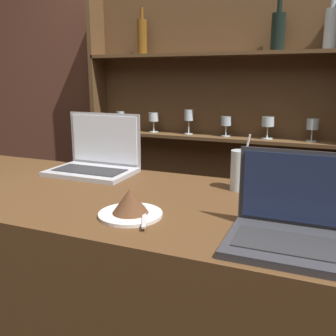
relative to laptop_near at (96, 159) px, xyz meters
name	(u,v)px	position (x,y,z in m)	size (l,w,h in m)	color
bar_counter	(143,334)	(0.32, -0.24, -0.57)	(2.00, 0.69, 1.04)	#4C3019
back_wall	(232,89)	(0.32, 1.02, 0.26)	(7.00, 0.06, 2.70)	brown
back_shelf	(210,144)	(0.22, 0.95, -0.08)	(1.56, 0.18, 1.94)	brown
laptop_near	(96,159)	(0.00, 0.00, 0.00)	(0.34, 0.23, 0.24)	#ADADB2
laptop_far	(294,225)	(0.82, -0.41, -0.01)	(0.30, 0.23, 0.21)	#333338
cake_plate	(130,205)	(0.37, -0.40, -0.02)	(0.18, 0.18, 0.08)	silver
water_glass	(240,170)	(0.61, -0.03, 0.02)	(0.07, 0.07, 0.20)	silver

